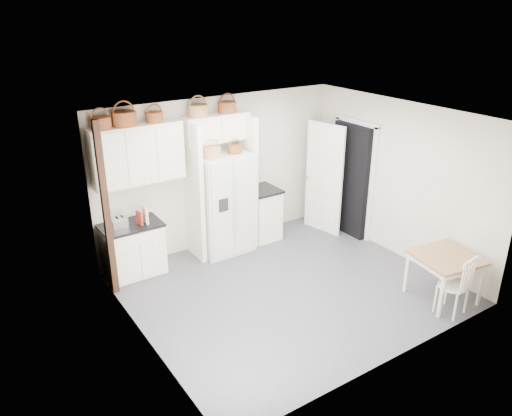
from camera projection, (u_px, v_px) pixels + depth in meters
floor at (288, 288)px, 7.56m from camera, size 4.50×4.50×0.00m
ceiling at (292, 118)px, 6.56m from camera, size 4.50×4.50×0.00m
wall_back at (220, 172)px, 8.60m from camera, size 4.50×0.00×4.50m
wall_left at (138, 249)px, 5.91m from camera, size 0.00×4.00×4.00m
wall_right at (399, 180)px, 8.21m from camera, size 0.00×4.00×4.00m
refrigerator at (223, 203)px, 8.43m from camera, size 0.90×0.72×1.73m
base_cab_left at (133, 250)px, 7.81m from camera, size 0.88×0.56×0.82m
base_cab_right at (262, 214)px, 9.04m from camera, size 0.51×0.62×0.90m
dining_table at (443, 277)px, 7.17m from camera, size 0.97×0.97×0.70m
windsor_chair at (453, 285)px, 6.81m from camera, size 0.48×0.45×0.88m
counter_left at (131, 225)px, 7.65m from camera, size 0.92×0.60×0.04m
counter_right at (262, 190)px, 8.86m from camera, size 0.55×0.66×0.04m
toaster at (120, 222)px, 7.53m from camera, size 0.25×0.17×0.16m
cookbook_red at (139, 218)px, 7.60m from camera, size 0.06×0.15×0.22m
cookbook_cream at (146, 215)px, 7.64m from camera, size 0.05×0.18×0.26m
basket_upper_a at (101, 123)px, 7.02m from camera, size 0.30×0.30×0.17m
basket_upper_b at (124, 119)px, 7.19m from camera, size 0.35×0.35×0.21m
basket_upper_c at (154, 117)px, 7.44m from camera, size 0.26×0.26×0.15m
basket_bridge_a at (198, 110)px, 7.80m from camera, size 0.32×0.32×0.18m
basket_bridge_b at (227, 107)px, 8.08m from camera, size 0.31×0.31×0.17m
basket_fridge_a at (212, 152)px, 7.87m from camera, size 0.30×0.30×0.16m
basket_fridge_b at (235, 149)px, 8.09m from camera, size 0.23×0.23×0.13m
upper_cabinet at (137, 154)px, 7.48m from camera, size 1.40×0.34×0.90m
bridge_cabinet at (216, 128)px, 8.08m from camera, size 1.12×0.34×0.45m
fridge_panel_left at (194, 193)px, 8.09m from camera, size 0.08×0.60×2.30m
fridge_panel_right at (247, 181)px, 8.61m from camera, size 0.08×0.60×2.30m
trim_post at (106, 211)px, 6.98m from camera, size 0.09×0.09×2.60m
doorway_void at (351, 180)px, 9.04m from camera, size 0.18×0.85×2.05m
door_slab at (324, 179)px, 9.11m from camera, size 0.21×0.79×2.05m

